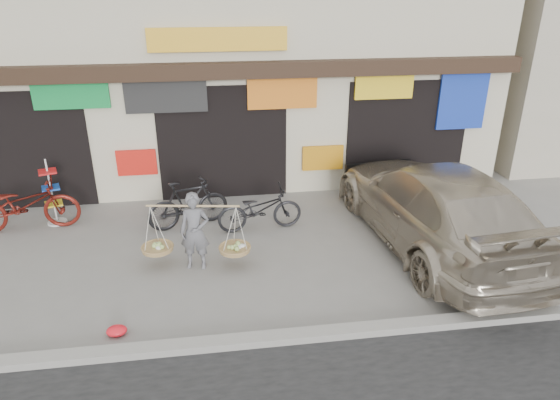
{
  "coord_description": "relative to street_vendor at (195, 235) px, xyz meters",
  "views": [
    {
      "loc": [
        -0.25,
        -7.82,
        4.89
      ],
      "look_at": [
        0.99,
        0.9,
        0.97
      ],
      "focal_mm": 32.0,
      "sensor_mm": 36.0,
      "label": 1
    }
  ],
  "objects": [
    {
      "name": "kerb",
      "position": [
        0.65,
        -2.28,
        -0.61
      ],
      "size": [
        70.0,
        0.25,
        0.12
      ],
      "primitive_type": "cube",
      "color": "gray",
      "rests_on": "ground"
    },
    {
      "name": "bike_2",
      "position": [
        1.31,
        1.34,
        -0.2
      ],
      "size": [
        1.84,
        0.8,
        0.94
      ],
      "primitive_type": "imported",
      "rotation": [
        0.0,
        0.0,
        1.67
      ],
      "color": "black",
      "rests_on": "ground"
    },
    {
      "name": "street_vendor",
      "position": [
        0.0,
        0.0,
        0.0
      ],
      "size": [
        1.96,
        0.78,
        1.47
      ],
      "rotation": [
        0.0,
        0.0,
        -0.15
      ],
      "color": "slate",
      "rests_on": "ground"
    },
    {
      "name": "suv",
      "position": [
        4.65,
        0.3,
        0.16
      ],
      "size": [
        2.81,
        5.89,
        1.66
      ],
      "rotation": [
        0.0,
        0.0,
        3.23
      ],
      "color": "#B3A690",
      "rests_on": "ground"
    },
    {
      "name": "bike_1",
      "position": [
        -0.18,
        1.71,
        -0.14
      ],
      "size": [
        1.82,
        1.01,
        1.05
      ],
      "primitive_type": "imported",
      "rotation": [
        0.0,
        0.0,
        1.89
      ],
      "color": "black",
      "rests_on": "ground"
    },
    {
      "name": "shophouse_block",
      "position": [
        0.65,
        6.14,
        2.78
      ],
      "size": [
        14.0,
        6.32,
        7.0
      ],
      "color": "beige",
      "rests_on": "ground"
    },
    {
      "name": "display_rack",
      "position": [
        -3.05,
        2.26,
        -0.08
      ],
      "size": [
        0.44,
        0.44,
        1.47
      ],
      "rotation": [
        0.0,
        0.0,
        0.32
      ],
      "color": "silver",
      "rests_on": "ground"
    },
    {
      "name": "bike_0",
      "position": [
        -3.56,
        2.02,
        -0.09
      ],
      "size": [
        2.25,
        0.96,
        1.15
      ],
      "primitive_type": "imported",
      "rotation": [
        0.0,
        0.0,
        1.66
      ],
      "color": "maroon",
      "rests_on": "ground"
    },
    {
      "name": "red_bag",
      "position": [
        -1.18,
        -1.79,
        -0.6
      ],
      "size": [
        0.31,
        0.25,
        0.14
      ],
      "primitive_type": "ellipsoid",
      "color": "red",
      "rests_on": "ground"
    },
    {
      "name": "ground",
      "position": [
        0.65,
        -0.28,
        -0.67
      ],
      "size": [
        70.0,
        70.0,
        0.0
      ],
      "primitive_type": "plane",
      "color": "gray",
      "rests_on": "ground"
    }
  ]
}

